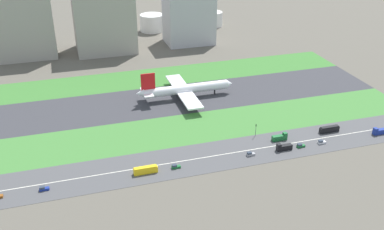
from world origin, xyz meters
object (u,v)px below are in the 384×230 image
(bus_1, at_px, (329,129))
(terminal_building, at_px, (21,24))
(office_tower, at_px, (189,19))
(bus_0, at_px, (146,170))
(car_4, at_px, (44,189))
(car_1, at_px, (250,154))
(truck_2, at_px, (380,131))
(truck_1, at_px, (284,147))
(fuel_tank_centre, at_px, (181,21))
(car_0, at_px, (301,146))
(car_5, at_px, (322,142))
(fuel_tank_east, at_px, (213,19))
(car_3, at_px, (176,167))
(hangar_building, at_px, (104,20))
(truck_0, at_px, (280,137))
(traffic_light, at_px, (256,129))
(fuel_tank_west, at_px, (152,23))
(airliner, at_px, (184,89))

(bus_1, height_order, terminal_building, terminal_building)
(terminal_building, height_order, office_tower, terminal_building)
(bus_0, xyz_separation_m, car_4, (-46.86, 0.00, -0.90))
(bus_1, relative_size, car_1, 2.64)
(truck_2, height_order, bus_0, truck_2)
(bus_1, bearing_deg, terminal_building, 132.33)
(truck_1, height_order, fuel_tank_centre, fuel_tank_centre)
(car_0, height_order, car_1, same)
(car_5, bearing_deg, truck_2, 180.00)
(car_5, distance_m, fuel_tank_east, 238.01)
(car_3, height_order, hangar_building, hangar_building)
(fuel_tank_centre, bearing_deg, truck_1, -92.61)
(truck_0, height_order, fuel_tank_centre, fuel_tank_centre)
(truck_2, height_order, car_5, truck_2)
(car_3, distance_m, office_tower, 203.37)
(truck_2, distance_m, traffic_light, 69.55)
(truck_1, xyz_separation_m, fuel_tank_west, (-18.17, 237.00, 6.30))
(car_1, xyz_separation_m, fuel_tank_centre, (29.67, 237.00, 6.48))
(hangar_building, relative_size, fuel_tank_east, 2.61)
(bus_1, relative_size, car_4, 2.64)
(car_5, bearing_deg, car_4, 0.00)
(bus_0, height_order, truck_1, truck_1)
(car_0, relative_size, car_3, 1.00)
(car_5, relative_size, fuel_tank_east, 0.22)
(bus_1, xyz_separation_m, office_tower, (-28.00, 182.00, 19.33))
(car_0, height_order, hangar_building, hangar_building)
(bus_1, bearing_deg, car_4, -176.28)
(bus_0, distance_m, truck_0, 76.89)
(truck_2, height_order, truck_0, same)
(bus_0, xyz_separation_m, fuel_tank_centre, (84.18, 237.00, 5.59))
(car_0, bearing_deg, car_3, 0.00)
(car_4, bearing_deg, truck_0, -175.36)
(bus_0, height_order, fuel_tank_east, fuel_tank_east)
(office_tower, bearing_deg, truck_1, -91.62)
(car_0, xyz_separation_m, car_1, (-28.78, 0.00, 0.00))
(car_5, height_order, truck_1, truck_1)
(car_1, bearing_deg, car_5, -180.00)
(car_3, relative_size, office_tower, 0.10)
(car_4, bearing_deg, airliner, -138.56)
(car_5, height_order, bus_0, bus_0)
(car_3, bearing_deg, truck_1, 180.00)
(fuel_tank_west, bearing_deg, bus_1, -77.19)
(bus_1, xyz_separation_m, bus_0, (-106.83, -10.00, 0.00))
(bus_1, bearing_deg, truck_0, 180.00)
(traffic_light, distance_m, fuel_tank_west, 219.27)
(traffic_light, bearing_deg, car_1, -121.16)
(car_0, xyz_separation_m, truck_0, (-7.06, 10.00, 0.75))
(truck_2, relative_size, bus_1, 0.72)
(car_3, distance_m, fuel_tank_centre, 247.00)
(bus_0, bearing_deg, car_4, 0.00)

